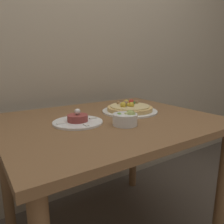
% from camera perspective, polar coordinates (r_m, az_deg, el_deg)
% --- Properties ---
extents(back_wall, '(8.00, 0.05, 2.60)m').
position_cam_1_polar(back_wall, '(1.66, -12.40, 21.33)').
color(back_wall, tan).
rests_on(back_wall, ground_plane).
extents(dining_table, '(1.10, 0.90, 0.76)m').
position_cam_1_polar(dining_table, '(1.20, -0.69, -6.54)').
color(dining_table, brown).
rests_on(dining_table, ground_plane).
extents(pizza_plate, '(0.33, 0.33, 0.07)m').
position_cam_1_polar(pizza_plate, '(1.31, 4.62, 0.88)').
color(pizza_plate, white).
rests_on(pizza_plate, dining_table).
extents(tartare_plate, '(0.24, 0.24, 0.07)m').
position_cam_1_polar(tartare_plate, '(1.08, -8.94, -2.20)').
color(tartare_plate, white).
rests_on(tartare_plate, dining_table).
extents(small_bowl, '(0.12, 0.12, 0.07)m').
position_cam_1_polar(small_bowl, '(1.04, 3.58, -1.76)').
color(small_bowl, white).
rests_on(small_bowl, dining_table).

